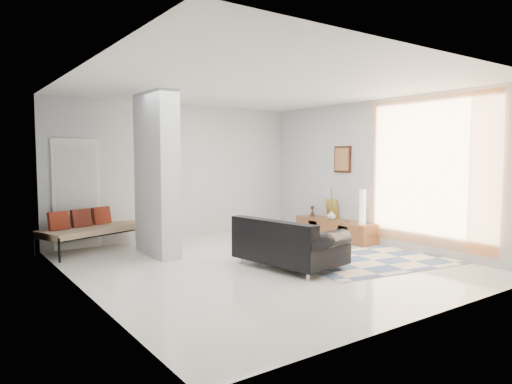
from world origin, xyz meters
TOP-DOWN VIEW (x-y plane):
  - floor at (0.00, 0.00)m, footprint 6.00×6.00m
  - ceiling at (0.00, 0.00)m, footprint 6.00×6.00m
  - wall_back at (0.00, 3.00)m, footprint 6.00×0.00m
  - wall_front at (0.00, -3.00)m, footprint 6.00×0.00m
  - wall_left at (-2.75, 0.00)m, footprint 0.00×6.00m
  - wall_right at (2.75, 0.00)m, footprint 0.00×6.00m
  - partition_column at (-1.10, 1.60)m, footprint 0.35×1.20m
  - hallway_door at (-2.10, 2.96)m, footprint 0.85×0.06m
  - curtain at (2.67, -1.15)m, footprint 0.00×2.55m
  - wall_art at (2.72, 0.90)m, footprint 0.04×0.45m
  - media_console at (2.52, 0.90)m, footprint 0.45×1.96m
  - loveseat at (0.17, -0.41)m, footprint 1.22×1.78m
  - daybed at (-1.93, 2.61)m, footprint 2.04×1.38m
  - area_rug at (1.60, -0.90)m, footprint 2.85×2.13m
  - cylinder_lamp at (2.50, 0.14)m, footprint 0.12×0.12m
  - bronze_figurine at (2.47, 1.53)m, footprint 0.12×0.12m
  - vase at (2.47, 0.95)m, footprint 0.21×0.21m

SIDE VIEW (x-z plane):
  - floor at x=0.00m, z-range 0.00..0.00m
  - area_rug at x=1.60m, z-range 0.00..0.01m
  - media_console at x=2.52m, z-range -0.20..0.60m
  - loveseat at x=0.17m, z-range -0.03..0.73m
  - daybed at x=-1.93m, z-range 0.03..0.80m
  - vase at x=2.47m, z-range 0.40..0.59m
  - bronze_figurine at x=2.47m, z-range 0.40..0.63m
  - cylinder_lamp at x=2.50m, z-range 0.40..1.07m
  - hallway_door at x=-2.10m, z-range 0.00..2.04m
  - partition_column at x=-1.10m, z-range 0.00..2.80m
  - wall_back at x=0.00m, z-range -1.60..4.40m
  - wall_front at x=0.00m, z-range -1.60..4.40m
  - wall_left at x=-2.75m, z-range -1.60..4.40m
  - wall_right at x=2.75m, z-range -1.60..4.40m
  - curtain at x=2.67m, z-range 0.17..2.72m
  - wall_art at x=2.72m, z-range 1.38..1.92m
  - ceiling at x=0.00m, z-range 2.80..2.80m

